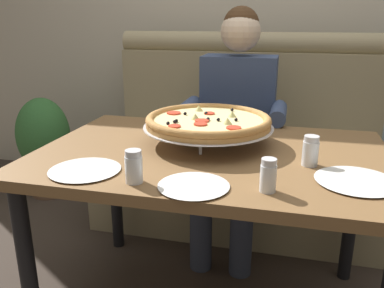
{
  "coord_description": "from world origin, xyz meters",
  "views": [
    {
      "loc": [
        0.28,
        -1.42,
        1.22
      ],
      "look_at": [
        -0.07,
        -0.01,
        0.75
      ],
      "focal_mm": 37.29,
      "sensor_mm": 36.0,
      "label": 1
    }
  ],
  "objects_px": {
    "booth_bench": "(240,155)",
    "shaker_oregano": "(310,153)",
    "plate_near_right": "(194,184)",
    "plate_near_left": "(85,168)",
    "dining_table": "(211,171)",
    "pizza": "(208,122)",
    "plate_far_side": "(357,179)",
    "shaker_parmesan": "(134,169)",
    "shaker_pepper_flakes": "(268,178)",
    "diner_main": "(235,116)",
    "potted_plant": "(44,142)"
  },
  "relations": [
    {
      "from": "plate_near_left",
      "to": "plate_far_side",
      "type": "distance_m",
      "value": 0.88
    },
    {
      "from": "dining_table",
      "to": "shaker_pepper_flakes",
      "type": "height_order",
      "value": "shaker_pepper_flakes"
    },
    {
      "from": "shaker_parmesan",
      "to": "plate_near_right",
      "type": "height_order",
      "value": "shaker_parmesan"
    },
    {
      "from": "dining_table",
      "to": "shaker_pepper_flakes",
      "type": "relative_size",
      "value": 13.05
    },
    {
      "from": "booth_bench",
      "to": "shaker_oregano",
      "type": "distance_m",
      "value": 1.11
    },
    {
      "from": "pizza",
      "to": "plate_far_side",
      "type": "xyz_separation_m",
      "value": [
        0.53,
        -0.28,
        -0.08
      ]
    },
    {
      "from": "dining_table",
      "to": "diner_main",
      "type": "xyz_separation_m",
      "value": [
        -0.0,
        0.65,
        0.07
      ]
    },
    {
      "from": "shaker_pepper_flakes",
      "to": "plate_far_side",
      "type": "height_order",
      "value": "shaker_pepper_flakes"
    },
    {
      "from": "booth_bench",
      "to": "plate_far_side",
      "type": "distance_m",
      "value": 1.25
    },
    {
      "from": "plate_near_right",
      "to": "potted_plant",
      "type": "xyz_separation_m",
      "value": [
        -1.37,
        1.24,
        -0.35
      ]
    },
    {
      "from": "plate_near_right",
      "to": "diner_main",
      "type": "bearing_deg",
      "value": 91.01
    },
    {
      "from": "pizza",
      "to": "shaker_parmesan",
      "type": "distance_m",
      "value": 0.47
    },
    {
      "from": "dining_table",
      "to": "plate_far_side",
      "type": "xyz_separation_m",
      "value": [
        0.5,
        -0.19,
        0.09
      ]
    },
    {
      "from": "plate_near_left",
      "to": "shaker_oregano",
      "type": "bearing_deg",
      "value": 18.17
    },
    {
      "from": "booth_bench",
      "to": "pizza",
      "type": "distance_m",
      "value": 0.92
    },
    {
      "from": "dining_table",
      "to": "plate_far_side",
      "type": "distance_m",
      "value": 0.54
    },
    {
      "from": "shaker_pepper_flakes",
      "to": "plate_far_side",
      "type": "bearing_deg",
      "value": 27.18
    },
    {
      "from": "shaker_oregano",
      "to": "plate_near_left",
      "type": "xyz_separation_m",
      "value": [
        -0.73,
        -0.24,
        -0.03
      ]
    },
    {
      "from": "diner_main",
      "to": "potted_plant",
      "type": "height_order",
      "value": "diner_main"
    },
    {
      "from": "booth_bench",
      "to": "shaker_oregano",
      "type": "bearing_deg",
      "value": -69.93
    },
    {
      "from": "diner_main",
      "to": "shaker_pepper_flakes",
      "type": "distance_m",
      "value": 1.0
    },
    {
      "from": "booth_bench",
      "to": "plate_near_right",
      "type": "bearing_deg",
      "value": -89.4
    },
    {
      "from": "booth_bench",
      "to": "diner_main",
      "type": "height_order",
      "value": "diner_main"
    },
    {
      "from": "shaker_oregano",
      "to": "booth_bench",
      "type": "bearing_deg",
      "value": 110.07
    },
    {
      "from": "shaker_oregano",
      "to": "dining_table",
      "type": "bearing_deg",
      "value": 169.42
    },
    {
      "from": "dining_table",
      "to": "plate_near_left",
      "type": "height_order",
      "value": "plate_near_left"
    },
    {
      "from": "dining_table",
      "to": "shaker_pepper_flakes",
      "type": "bearing_deg",
      "value": -54.27
    },
    {
      "from": "diner_main",
      "to": "shaker_pepper_flakes",
      "type": "bearing_deg",
      "value": -76.33
    },
    {
      "from": "plate_near_right",
      "to": "plate_far_side",
      "type": "xyz_separation_m",
      "value": [
        0.48,
        0.16,
        -0.0
      ]
    },
    {
      "from": "pizza",
      "to": "plate_near_right",
      "type": "bearing_deg",
      "value": -83.77
    },
    {
      "from": "booth_bench",
      "to": "dining_table",
      "type": "distance_m",
      "value": 0.95
    },
    {
      "from": "dining_table",
      "to": "plate_far_side",
      "type": "relative_size",
      "value": 5.21
    },
    {
      "from": "diner_main",
      "to": "pizza",
      "type": "bearing_deg",
      "value": -93.13
    },
    {
      "from": "shaker_parmesan",
      "to": "plate_near_right",
      "type": "bearing_deg",
      "value": 2.53
    },
    {
      "from": "shaker_pepper_flakes",
      "to": "diner_main",
      "type": "bearing_deg",
      "value": 103.67
    },
    {
      "from": "diner_main",
      "to": "pizza",
      "type": "relative_size",
      "value": 2.44
    },
    {
      "from": "booth_bench",
      "to": "shaker_pepper_flakes",
      "type": "height_order",
      "value": "booth_bench"
    },
    {
      "from": "dining_table",
      "to": "shaker_oregano",
      "type": "height_order",
      "value": "shaker_oregano"
    },
    {
      "from": "dining_table",
      "to": "shaker_oregano",
      "type": "xyz_separation_m",
      "value": [
        0.36,
        -0.07,
        0.13
      ]
    },
    {
      "from": "plate_near_left",
      "to": "plate_near_right",
      "type": "distance_m",
      "value": 0.39
    },
    {
      "from": "booth_bench",
      "to": "pizza",
      "type": "relative_size",
      "value": 3.19
    },
    {
      "from": "diner_main",
      "to": "shaker_parmesan",
      "type": "relative_size",
      "value": 12.11
    },
    {
      "from": "plate_near_right",
      "to": "plate_near_left",
      "type": "bearing_deg",
      "value": 174.11
    },
    {
      "from": "booth_bench",
      "to": "shaker_pepper_flakes",
      "type": "xyz_separation_m",
      "value": [
        0.23,
        -1.24,
        0.37
      ]
    },
    {
      "from": "dining_table",
      "to": "shaker_oregano",
      "type": "distance_m",
      "value": 0.39
    },
    {
      "from": "shaker_pepper_flakes",
      "to": "shaker_parmesan",
      "type": "bearing_deg",
      "value": -175.48
    },
    {
      "from": "shaker_pepper_flakes",
      "to": "shaker_parmesan",
      "type": "relative_size",
      "value": 0.97
    },
    {
      "from": "shaker_oregano",
      "to": "plate_near_left",
      "type": "height_order",
      "value": "shaker_oregano"
    },
    {
      "from": "diner_main",
      "to": "potted_plant",
      "type": "relative_size",
      "value": 1.82
    },
    {
      "from": "shaker_oregano",
      "to": "plate_far_side",
      "type": "xyz_separation_m",
      "value": [
        0.14,
        -0.12,
        -0.03
      ]
    }
  ]
}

